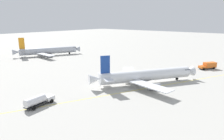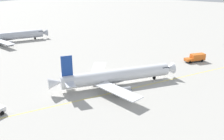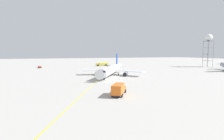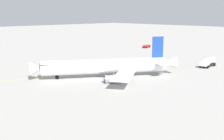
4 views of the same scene
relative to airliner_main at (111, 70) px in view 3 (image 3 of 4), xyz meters
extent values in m
plane|color=#ADAAA3|center=(3.63, 0.07, -2.83)|extent=(600.00, 600.00, 0.00)
cylinder|color=white|center=(0.43, -0.27, 0.21)|extent=(31.26, 21.72, 4.01)
cone|color=white|center=(16.01, -10.07, 0.21)|extent=(4.57, 4.82, 3.81)
cone|color=white|center=(-15.40, 9.69, 0.51)|extent=(5.20, 5.02, 3.41)
cube|color=black|center=(14.15, -8.90, 1.11)|extent=(3.85, 4.16, 0.70)
ellipsoid|color=slate|center=(-1.03, 0.65, -0.89)|extent=(12.41, 9.65, 2.21)
cube|color=#193D93|center=(-12.39, 7.79, 5.16)|extent=(2.84, 1.91, 5.90)
cube|color=white|center=(-10.64, 10.57, 1.01)|extent=(4.84, 5.59, 0.20)
cube|color=white|center=(-14.13, 5.01, 1.01)|extent=(4.84, 5.59, 0.20)
cube|color=white|center=(2.67, 9.20, -0.49)|extent=(14.30, 11.75, 0.28)
cube|color=white|center=(-7.14, -6.38, -0.49)|extent=(6.53, 14.90, 0.28)
cylinder|color=gray|center=(3.60, 6.06, -1.84)|extent=(4.69, 4.07, 2.19)
cylinder|color=black|center=(5.40, 4.93, -1.84)|extent=(1.12, 1.66, 1.86)
cylinder|color=gray|center=(-3.91, -5.87, -1.84)|extent=(4.69, 4.07, 2.19)
cylinder|color=black|center=(-2.10, -7.00, -1.84)|extent=(1.12, 1.66, 1.86)
cylinder|color=#9EA0A5|center=(11.50, -7.23, -1.39)|extent=(0.20, 0.20, 1.79)
cylinder|color=black|center=(11.50, -7.23, -2.28)|extent=(1.09, 0.84, 1.10)
cylinder|color=#9EA0A5|center=(0.79, 3.53, -1.39)|extent=(0.20, 0.20, 1.79)
cylinder|color=black|center=(0.79, 3.53, -2.28)|extent=(1.09, 0.84, 1.10)
cylinder|color=#9EA0A5|center=(-2.84, -2.24, -1.39)|extent=(0.20, 0.20, 1.79)
cylinder|color=black|center=(-2.84, -2.24, -2.28)|extent=(1.09, 0.84, 1.10)
cone|color=#B2B7C1|center=(-5.90, 85.13, 0.52)|extent=(5.13, 4.90, 3.51)
cube|color=#B2B7C1|center=(-4.15, 80.53, 1.04)|extent=(4.57, 5.76, 0.20)
cube|color=#B2B7C1|center=(3.94, 69.61, -0.50)|extent=(4.59, 15.51, 0.28)
cube|color=#232326|center=(37.42, -10.92, -2.23)|extent=(8.17, 6.38, 0.20)
cube|color=orange|center=(34.93, -9.30, -1.63)|extent=(3.41, 3.45, 1.00)
cube|color=black|center=(34.01, -8.70, -1.48)|extent=(1.24, 1.84, 0.56)
cube|color=orange|center=(38.51, -11.63, -0.93)|extent=(6.21, 5.28, 2.40)
cylinder|color=black|center=(34.28, -10.40, -2.33)|extent=(0.99, 0.78, 1.00)
cylinder|color=black|center=(35.68, -8.25, -2.33)|extent=(0.99, 0.78, 1.00)
cylinder|color=black|center=(38.96, -13.45, -2.33)|extent=(0.99, 0.78, 1.00)
cylinder|color=black|center=(40.36, -11.31, -2.33)|extent=(0.99, 0.78, 1.00)
cube|color=#232326|center=(-66.25, 14.51, -2.03)|extent=(2.53, 10.86, 0.20)
cube|color=yellow|center=(-66.22, 10.28, -1.33)|extent=(2.91, 2.42, 1.20)
cube|color=black|center=(-66.22, 9.18, -1.15)|extent=(2.44, 0.10, 0.67)
cube|color=yellow|center=(-66.26, 15.80, -1.13)|extent=(2.95, 8.27, 1.60)
cube|color=red|center=(-66.22, 10.28, -0.63)|extent=(2.03, 0.61, 0.16)
cylinder|color=black|center=(-64.78, 10.72, -2.13)|extent=(0.29, 1.40, 1.40)
cylinder|color=black|center=(-67.68, 10.70, -2.13)|extent=(0.29, 1.40, 1.40)
cylinder|color=black|center=(-64.82, 17.99, -2.13)|extent=(0.29, 1.40, 1.40)
cylinder|color=black|center=(-67.72, 17.97, -2.13)|extent=(0.29, 1.40, 1.40)
cube|color=#232326|center=(-61.11, -36.31, -2.35)|extent=(5.55, 2.47, 0.20)
cube|color=red|center=(-59.26, -35.97, -1.93)|extent=(1.91, 2.07, 0.65)
cube|color=black|center=(-58.57, -35.85, -1.83)|extent=(0.35, 1.51, 0.36)
cube|color=red|center=(-62.00, -36.47, -1.90)|extent=(3.82, 2.41, 0.70)
cube|color=red|center=(-59.26, -35.97, -1.50)|extent=(0.82, 1.35, 0.16)
cylinder|color=black|center=(-59.42, -35.08, -2.45)|extent=(0.80, 0.41, 0.76)
cylinder|color=black|center=(-59.10, -36.86, -2.45)|extent=(0.80, 0.41, 0.76)
cylinder|color=black|center=(-62.96, -35.72, -2.45)|extent=(0.80, 0.41, 0.76)
cylinder|color=black|center=(-62.64, -37.50, -2.45)|extent=(0.80, 0.41, 0.76)
cube|color=#232326|center=(-34.48, 11.59, -2.18)|extent=(8.51, 3.01, 0.20)
cube|color=silver|center=(-31.53, 11.89, -1.53)|extent=(2.65, 2.79, 1.10)
cube|color=black|center=(-30.43, 12.00, -1.37)|extent=(0.30, 2.15, 0.62)
cylinder|color=silver|center=(-35.77, 11.46, -1.02)|extent=(5.92, 2.69, 2.12)
cylinder|color=black|center=(-31.71, 13.16, -2.28)|extent=(1.12, 0.39, 1.10)
cylinder|color=black|center=(-31.45, 10.61, -2.28)|extent=(1.12, 0.39, 1.10)
cylinder|color=black|center=(-37.26, 12.60, -2.28)|extent=(1.12, 0.39, 1.10)
cylinder|color=black|center=(-37.00, 10.05, -2.28)|extent=(1.12, 0.39, 1.10)
cylinder|color=slate|center=(-23.11, 94.97, 7.51)|extent=(0.24, 0.24, 20.69)
cylinder|color=slate|center=(-28.28, 94.97, 7.51)|extent=(0.24, 0.24, 20.69)
cylinder|color=slate|center=(-28.28, 89.80, 7.51)|extent=(0.24, 0.24, 20.69)
cylinder|color=slate|center=(-23.11, 89.80, 7.51)|extent=(0.24, 0.24, 20.69)
cube|color=slate|center=(-25.69, 92.39, 2.34)|extent=(5.37, 5.37, 0.16)
cube|color=slate|center=(-25.69, 92.39, 7.51)|extent=(5.37, 5.37, 0.16)
cube|color=slate|center=(-25.69, 92.39, 12.68)|extent=(5.37, 5.37, 0.16)
cube|color=slate|center=(-25.69, 92.39, 18.01)|extent=(5.97, 5.97, 0.30)
sphere|color=white|center=(-25.69, 92.39, 20.86)|extent=(5.40, 5.40, 5.40)
cube|color=yellow|center=(-0.86, -4.72, -2.83)|extent=(147.70, 66.80, 0.01)
camera|label=1|loc=(-60.52, -35.45, 19.64)|focal=32.39mm
camera|label=2|loc=(-57.99, -43.46, 28.65)|focal=40.80mm
camera|label=3|loc=(80.01, -28.15, 8.49)|focal=27.57mm
camera|label=4|loc=(54.18, 58.39, 14.82)|focal=47.24mm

